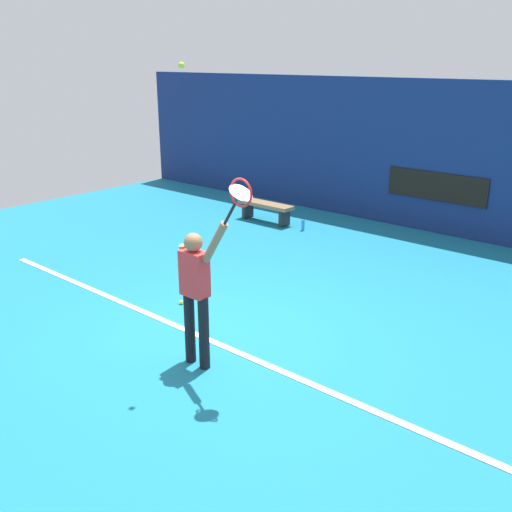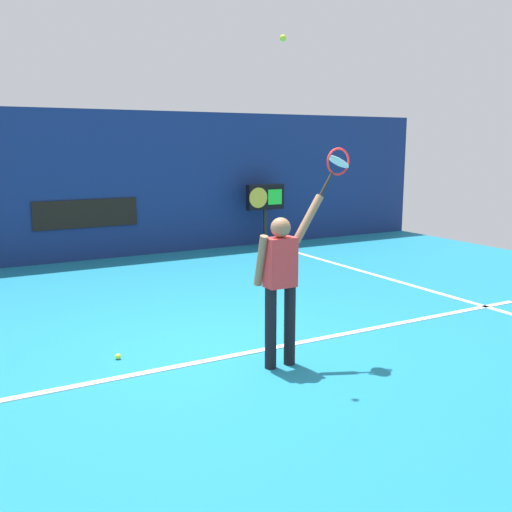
% 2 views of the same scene
% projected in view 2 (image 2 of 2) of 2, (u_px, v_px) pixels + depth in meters
% --- Properties ---
extents(ground_plane, '(18.00, 18.00, 0.00)m').
position_uv_depth(ground_plane, '(221.00, 350.00, 7.19)').
color(ground_plane, teal).
extents(back_wall, '(18.00, 0.20, 3.19)m').
position_uv_depth(back_wall, '(83.00, 186.00, 12.56)').
color(back_wall, navy).
rests_on(back_wall, ground_plane).
extents(sponsor_banner_center, '(2.20, 0.03, 0.60)m').
position_uv_depth(sponsor_banner_center, '(86.00, 214.00, 12.56)').
color(sponsor_banner_center, black).
extents(court_baseline, '(10.00, 0.10, 0.01)m').
position_uv_depth(court_baseline, '(230.00, 356.00, 6.97)').
color(court_baseline, white).
rests_on(court_baseline, ground_plane).
extents(court_sideline, '(0.10, 7.00, 0.01)m').
position_uv_depth(court_sideline, '(386.00, 278.00, 11.02)').
color(court_sideline, white).
rests_on(court_sideline, ground_plane).
extents(tennis_player, '(0.80, 0.31, 1.92)m').
position_uv_depth(tennis_player, '(281.00, 279.00, 6.51)').
color(tennis_player, black).
rests_on(tennis_player, ground_plane).
extents(tennis_racket, '(0.47, 0.27, 0.60)m').
position_uv_depth(tennis_racket, '(337.00, 164.00, 6.62)').
color(tennis_racket, black).
extents(tennis_ball, '(0.07, 0.07, 0.07)m').
position_uv_depth(tennis_ball, '(283.00, 38.00, 5.97)').
color(tennis_ball, '#CCE033').
extents(scoreboard_clock, '(0.96, 0.20, 1.52)m').
position_uv_depth(scoreboard_clock, '(265.00, 199.00, 14.12)').
color(scoreboard_clock, black).
rests_on(scoreboard_clock, ground_plane).
extents(spare_ball, '(0.07, 0.07, 0.07)m').
position_uv_depth(spare_ball, '(118.00, 356.00, 6.89)').
color(spare_ball, '#CCE033').
rests_on(spare_ball, ground_plane).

